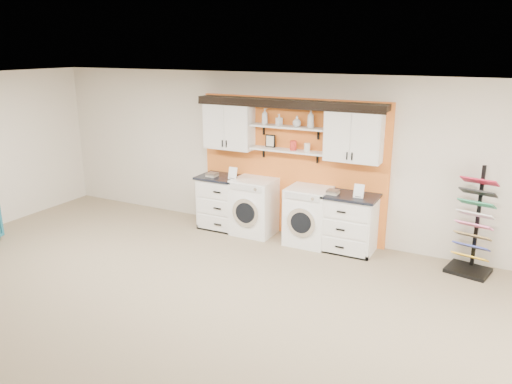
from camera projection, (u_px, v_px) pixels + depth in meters
The scene contains 21 objects.
floor at pixel (150, 344), 5.60m from camera, with size 10.00×10.00×0.00m, color #8C765E.
ceiling at pixel (132, 92), 4.82m from camera, with size 10.00×10.00×0.00m, color white.
wall_back at pixel (292, 156), 8.63m from camera, with size 10.00×10.00×0.00m, color beige.
accent_panel at pixel (291, 167), 8.65m from camera, with size 3.40×0.07×2.40m, color orange.
upper_cabinet_left at pixel (229, 125), 8.81m from camera, with size 0.90×0.35×0.84m.
upper_cabinet_right at pixel (354, 135), 7.82m from camera, with size 0.90×0.35×0.84m.
shelf_lower at pixel (288, 150), 8.42m from camera, with size 1.32×0.28×0.03m, color white.
shelf_upper at pixel (288, 127), 8.31m from camera, with size 1.32×0.28×0.03m, color white.
crown_molding at pixel (289, 103), 8.21m from camera, with size 3.30×0.41×0.13m.
picture_frame at pixel (270, 141), 8.58m from camera, with size 0.18×0.02×0.22m.
canister_red at pixel (293, 145), 8.35m from camera, with size 0.11×0.11×0.16m, color red.
canister_cream at pixel (307, 147), 8.24m from camera, with size 0.10×0.10×0.14m, color silver.
base_cabinet_left at pixel (226, 203), 9.07m from camera, with size 1.00×0.66×0.97m.
base_cabinet_right at pixel (346, 222), 8.08m from camera, with size 0.97×0.66×0.95m.
washer at pixel (254, 207), 8.81m from camera, with size 0.71×0.71×1.00m.
dryer at pixel (309, 216), 8.36m from camera, with size 0.70×0.71×0.98m.
sample_rack at pixel (472, 239), 7.28m from camera, with size 0.67×0.59×1.60m.
soap_bottle_a at pixel (265, 116), 8.45m from camera, with size 0.10×0.10×0.27m, color silver.
soap_bottle_b at pixel (279, 120), 8.35m from camera, with size 0.09×0.09×0.19m, color silver.
soap_bottle_c at pixel (297, 121), 8.21m from camera, with size 0.14×0.14×0.18m, color silver.
soap_bottle_d at pixel (311, 119), 8.09m from camera, with size 0.11×0.11×0.30m, color silver.
Camera 1 is at (3.30, -3.81, 3.22)m, focal length 35.00 mm.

